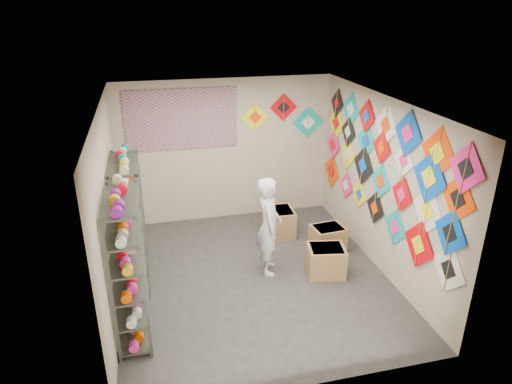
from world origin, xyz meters
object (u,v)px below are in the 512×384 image
object	(u,v)px
shelf_rack_back	(130,222)
carton_b	(328,239)
shopkeeper	(269,226)
carton_a	(326,261)
shelf_rack_front	(129,268)
carton_c	(279,222)

from	to	relation	value
shelf_rack_back	carton_b	xyz separation A→B (m)	(3.19, 0.07, -0.73)
shopkeeper	carton_a	distance (m)	1.05
shelf_rack_back	carton_b	world-z (taller)	shelf_rack_back
shelf_rack_front	shelf_rack_back	bearing A→B (deg)	90.00
shopkeeper	carton_c	bearing A→B (deg)	-12.80
shelf_rack_back	shopkeeper	size ratio (longest dim) A/B	1.21
carton_b	carton_c	distance (m)	0.98
carton_b	carton_c	size ratio (longest dim) A/B	0.94
shelf_rack_front	carton_b	bearing A→B (deg)	23.19
shelf_rack_front	carton_b	distance (m)	3.55
shelf_rack_front	shopkeeper	bearing A→B (deg)	25.77
shelf_rack_front	shelf_rack_back	xyz separation A→B (m)	(0.00, 1.30, 0.00)
carton_a	carton_b	size ratio (longest dim) A/B	1.06
carton_a	carton_c	xyz separation A→B (m)	(-0.34, 1.43, 0.01)
shelf_rack_front	shopkeeper	distance (m)	2.27
shopkeeper	carton_c	world-z (taller)	shopkeeper
shopkeeper	carton_c	xyz separation A→B (m)	(0.50, 1.12, -0.54)
shelf_rack_front	carton_c	bearing A→B (deg)	39.63
shelf_rack_back	carton_a	size ratio (longest dim) A/B	3.37
shopkeeper	carton_a	size ratio (longest dim) A/B	2.79
shelf_rack_front	shelf_rack_back	distance (m)	1.30
shelf_rack_back	carton_c	bearing A→B (deg)	17.55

